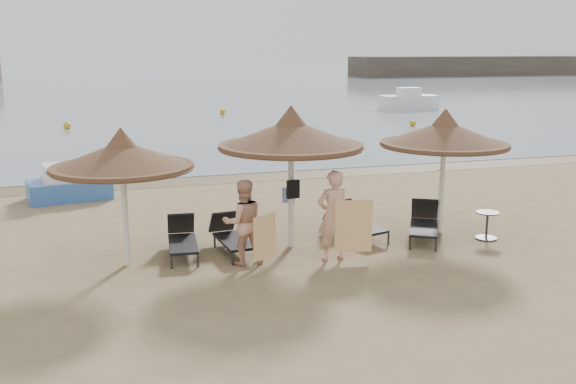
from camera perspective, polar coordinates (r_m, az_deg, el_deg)
The scene contains 21 objects.
ground at distance 12.41m, azimuth -0.60°, elevation -7.34°, with size 160.00×160.00×0.00m, color #957C53.
sea at distance 91.36m, azimuth -14.82°, elevation 9.59°, with size 200.00×140.00×0.03m, color slate.
wet_sand_strip at distance 21.28m, azimuth -7.62°, elevation 1.06°, with size 200.00×1.60×0.01m, color brown.
palapa_left at distance 12.81m, azimuth -14.55°, elevation 3.10°, with size 2.79×2.79×2.77m.
palapa_center at distance 13.56m, azimuth 0.27°, elevation 5.09°, with size 3.11×3.11×3.09m.
palapa_right at distance 15.10m, azimuth 13.74°, elevation 5.01°, with size 2.95×2.95×2.92m.
lounger_far_left at distance 13.70m, azimuth -9.38°, elevation -4.04°, with size 0.72×1.76×0.77m.
lounger_near_left at distance 13.76m, azimuth -5.11°, elevation -3.86°, with size 0.74×1.75×0.76m.
lounger_near_right at distance 14.83m, azimuth 5.76°, elevation -2.62°, with size 1.05×1.83×0.78m.
lounger_far_right at distance 14.95m, azimuth 11.99°, elevation -2.66°, with size 1.40×1.87×0.81m.
side_table at distance 15.25m, azimuth 17.26°, elevation -2.92°, with size 0.52×0.52×0.63m.
person_left at distance 12.76m, azimuth -4.02°, elevation -2.09°, with size 0.92×0.60×2.00m, color #D9A284.
person_right at distance 12.98m, azimuth 4.03°, elevation -1.46°, with size 1.00×0.65×2.17m, color #D9A284.
towel_left at distance 12.62m, azimuth -2.09°, elevation -4.02°, with size 0.55×0.37×0.91m.
towel_right at distance 12.97m, azimuth 5.85°, elevation -3.05°, with size 0.76×0.16×1.08m.
bag_patterned at distance 13.97m, azimuth 0.05°, elevation -0.25°, with size 0.27×0.10×0.34m.
bag_dark at distance 13.61m, azimuth 0.46°, elevation 0.25°, with size 0.29×0.13×0.39m.
pedal_boat at distance 19.43m, azimuth -18.97°, elevation 0.52°, with size 2.44×1.70×1.04m.
buoy_left at distance 36.49m, azimuth -19.04°, elevation 5.61°, with size 0.40×0.40×0.40m, color gold.
buoy_mid at distance 42.56m, azimuth -5.83°, elevation 7.13°, with size 0.38×0.38×0.38m, color gold.
buoy_right at distance 36.50m, azimuth 11.02°, elevation 6.03°, with size 0.35×0.35×0.35m, color gold.
Camera 1 is at (-3.21, -11.21, 4.24)m, focal length 40.00 mm.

